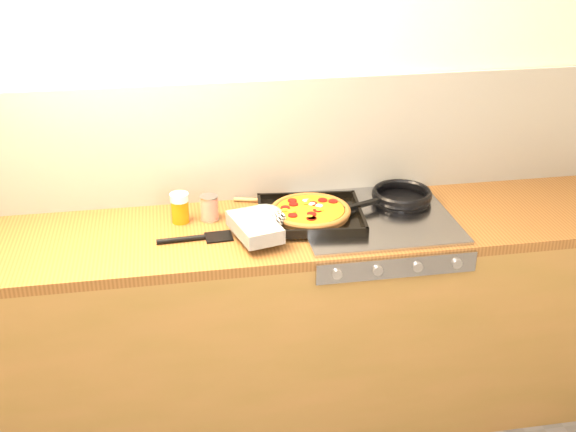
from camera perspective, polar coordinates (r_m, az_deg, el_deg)
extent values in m
plane|color=beige|center=(2.93, -3.04, 7.83)|extent=(3.20, 0.00, 3.20)
cube|color=white|center=(2.95, -2.96, 5.91)|extent=(3.20, 0.02, 0.50)
cube|color=olive|center=(3.02, -1.96, -8.91)|extent=(3.20, 0.60, 0.86)
cube|color=brown|center=(2.79, -2.09, -1.27)|extent=(3.20, 0.60, 0.04)
cube|color=#A1A2A6|center=(2.64, 8.57, -3.97)|extent=(0.60, 0.03, 0.08)
cylinder|color=#A5A5AA|center=(2.57, 3.89, -4.59)|extent=(0.04, 0.02, 0.04)
cylinder|color=#A5A5AA|center=(2.61, 7.10, -4.28)|extent=(0.04, 0.02, 0.04)
cylinder|color=#A5A5AA|center=(2.65, 10.21, -3.97)|extent=(0.04, 0.02, 0.04)
cylinder|color=#A5A5AA|center=(2.71, 13.21, -3.66)|extent=(0.04, 0.02, 0.04)
cube|color=#A1A2A6|center=(2.87, 6.83, -0.12)|extent=(0.60, 0.56, 0.02)
cube|color=black|center=(2.82, 1.77, -0.04)|extent=(0.44, 0.39, 0.01)
cube|color=black|center=(2.97, 1.44, 1.67)|extent=(0.40, 0.05, 0.02)
cube|color=black|center=(2.67, 2.15, -1.28)|extent=(0.40, 0.05, 0.02)
cube|color=black|center=(2.84, 5.70, 0.40)|extent=(0.05, 0.35, 0.02)
cube|color=black|center=(2.80, -2.20, 0.15)|extent=(0.05, 0.35, 0.02)
cylinder|color=#97592C|center=(2.82, 1.78, 0.26)|extent=(0.33, 0.33, 0.02)
torus|color=#97592C|center=(2.81, 1.78, 0.44)|extent=(0.35, 0.35, 0.02)
cylinder|color=orange|center=(2.81, 1.78, 0.48)|extent=(0.29, 0.29, 0.01)
cylinder|color=maroon|center=(2.80, 2.37, 0.49)|extent=(0.04, 0.04, 0.01)
cylinder|color=maroon|center=(2.87, 0.34, 1.22)|extent=(0.04, 0.04, 0.01)
cylinder|color=maroon|center=(2.73, 1.85, -0.19)|extent=(0.04, 0.04, 0.01)
cylinder|color=maroon|center=(2.81, -0.22, 0.66)|extent=(0.04, 0.04, 0.01)
cylinder|color=maroon|center=(2.88, 2.76, 1.26)|extent=(0.04, 0.04, 0.01)
cylinder|color=maroon|center=(2.85, 1.96, 0.99)|extent=(0.04, 0.04, 0.01)
cylinder|color=maroon|center=(2.75, 0.37, 0.05)|extent=(0.04, 0.04, 0.01)
cylinder|color=maroon|center=(2.87, 3.58, 1.17)|extent=(0.04, 0.04, 0.01)
cylinder|color=maroon|center=(2.73, 1.89, -0.16)|extent=(0.04, 0.04, 0.01)
cylinder|color=maroon|center=(2.76, 1.87, 0.15)|extent=(0.04, 0.04, 0.01)
cylinder|color=maroon|center=(2.84, 0.43, 0.94)|extent=(0.04, 0.04, 0.01)
ellipsoid|color=orange|center=(2.79, 0.22, 0.44)|extent=(0.03, 0.02, 0.01)
ellipsoid|color=orange|center=(2.79, -0.26, 0.49)|extent=(0.03, 0.02, 0.01)
ellipsoid|color=orange|center=(2.85, 1.51, 1.03)|extent=(0.03, 0.02, 0.01)
ellipsoid|color=orange|center=(2.89, 1.35, 1.35)|extent=(0.03, 0.02, 0.01)
ellipsoid|color=orange|center=(2.74, 1.68, -0.02)|extent=(0.03, 0.02, 0.01)
ellipsoid|color=orange|center=(2.80, 2.52, 0.49)|extent=(0.03, 0.02, 0.01)
ellipsoid|color=orange|center=(2.81, 2.25, 0.64)|extent=(0.03, 0.02, 0.01)
ellipsoid|color=orange|center=(2.78, 0.32, 0.35)|extent=(0.03, 0.02, 0.01)
ellipsoid|color=orange|center=(2.87, 1.75, 1.23)|extent=(0.03, 0.02, 0.01)
ellipsoid|color=silver|center=(2.88, 1.42, 1.27)|extent=(0.03, 0.03, 0.01)
ellipsoid|color=silver|center=(2.85, 1.91, 0.96)|extent=(0.03, 0.03, 0.01)
ellipsoid|color=silver|center=(2.83, 2.48, 0.83)|extent=(0.03, 0.03, 0.01)
cube|color=black|center=(2.66, -2.64, -0.88)|extent=(0.20, 0.27, 0.06)
ellipsoid|color=black|center=(2.77, -1.88, 0.17)|extent=(0.15, 0.15, 0.06)
cylinder|color=black|center=(2.69, -1.06, -0.54)|extent=(0.10, 0.11, 0.05)
cylinder|color=black|center=(3.01, 8.95, 1.27)|extent=(0.30, 0.30, 0.01)
torus|color=black|center=(3.00, 8.98, 1.67)|extent=(0.32, 0.32, 0.03)
cube|color=black|center=(2.88, 5.94, 0.93)|extent=(0.17, 0.09, 0.02)
cylinder|color=#AC1C0D|center=(2.84, -6.24, 0.64)|extent=(0.08, 0.08, 0.09)
cylinder|color=#B2B2B7|center=(2.82, -6.29, 1.53)|extent=(0.08, 0.08, 0.01)
cylinder|color=#B2B2B7|center=(2.86, -6.20, -0.23)|extent=(0.08, 0.08, 0.01)
cylinder|color=#C76E0B|center=(2.84, -8.52, 0.37)|extent=(0.08, 0.08, 0.09)
cylinder|color=silver|center=(2.82, -8.60, 1.47)|extent=(0.08, 0.08, 0.03)
cylinder|color=#B07B4A|center=(2.99, -1.84, 1.24)|extent=(0.25, 0.09, 0.02)
ellipsoid|color=#B07B4A|center=(2.97, 0.83, 1.11)|extent=(0.07, 0.06, 0.02)
cube|color=black|center=(2.72, -5.50, -1.64)|extent=(0.11, 0.09, 0.01)
cylinder|color=black|center=(2.70, -8.47, -1.84)|extent=(0.18, 0.03, 0.02)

